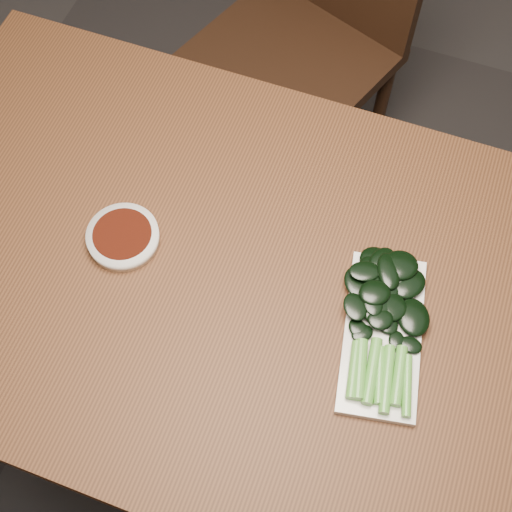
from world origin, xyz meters
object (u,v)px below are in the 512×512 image
Objects in this scene: gai_lan at (384,312)px; serving_plate at (382,335)px; table at (269,302)px; sauce_bowl at (123,237)px; chair_far at (306,29)px.

serving_plate is at bearing -73.33° from gai_lan.
gai_lan is at bearing 106.67° from serving_plate.
gai_lan reaches higher than table.
serving_plate is 0.04m from gai_lan.
table is 0.27m from sauce_bowl.
sauce_bowl is 0.45m from serving_plate.
chair_far reaches higher than serving_plate.
chair_far is at bearing 115.10° from gai_lan.
chair_far reaches higher than sauce_bowl.
chair_far is at bearing 85.22° from sauce_bowl.
chair_far is at bearing 103.17° from table.
sauce_bowl is at bearing -178.31° from table.
sauce_bowl is 0.42× the size of serving_plate.
sauce_bowl is at bearing -74.32° from chair_far.
gai_lan is (0.44, 0.01, 0.01)m from sauce_bowl.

